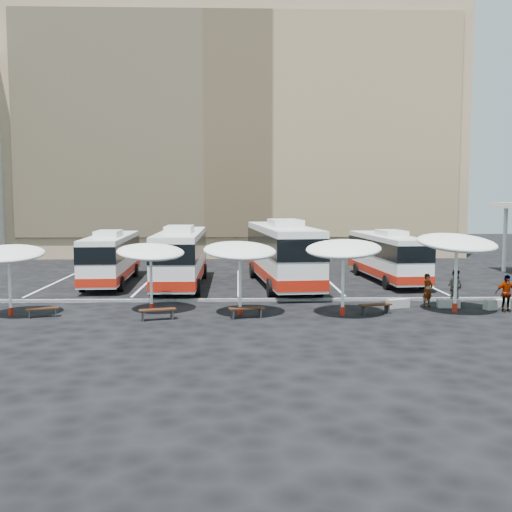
{
  "coord_description": "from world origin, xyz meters",
  "views": [
    {
      "loc": [
        -0.02,
        -31.2,
        5.53
      ],
      "look_at": [
        1.0,
        3.0,
        2.2
      ],
      "focal_mm": 42.0,
      "sensor_mm": 36.0,
      "label": 1
    }
  ],
  "objects_px": {
    "bus_1": "(181,255)",
    "bus_2": "(282,252)",
    "passenger_0": "(428,290)",
    "passenger_2": "(506,293)",
    "sunshade_4": "(457,243)",
    "sunshade_0": "(9,254)",
    "bus_0": "(111,256)",
    "wood_bench_3": "(375,306)",
    "wood_bench_1": "(157,312)",
    "sunshade_2": "(240,251)",
    "passenger_1": "(455,287)",
    "conc_bench_2": "(496,304)",
    "wood_bench_2": "(246,310)",
    "wood_bench_0": "(42,310)",
    "conc_bench_0": "(398,303)",
    "sunshade_3": "(343,249)",
    "sunshade_1": "(151,252)",
    "conc_bench_1": "(448,304)",
    "bus_3": "(386,255)"
  },
  "relations": [
    {
      "from": "passenger_0",
      "to": "sunshade_3",
      "type": "bearing_deg",
      "value": 172.41
    },
    {
      "from": "wood_bench_2",
      "to": "passenger_0",
      "type": "height_order",
      "value": "passenger_0"
    },
    {
      "from": "sunshade_2",
      "to": "wood_bench_2",
      "type": "distance_m",
      "value": 2.78
    },
    {
      "from": "passenger_0",
      "to": "passenger_2",
      "type": "height_order",
      "value": "passenger_2"
    },
    {
      "from": "conc_bench_2",
      "to": "wood_bench_2",
      "type": "bearing_deg",
      "value": -171.46
    },
    {
      "from": "wood_bench_1",
      "to": "sunshade_3",
      "type": "bearing_deg",
      "value": 5.35
    },
    {
      "from": "sunshade_2",
      "to": "bus_0",
      "type": "bearing_deg",
      "value": 127.23
    },
    {
      "from": "bus_0",
      "to": "sunshade_1",
      "type": "height_order",
      "value": "bus_0"
    },
    {
      "from": "passenger_0",
      "to": "passenger_1",
      "type": "bearing_deg",
      "value": -5.13
    },
    {
      "from": "bus_0",
      "to": "bus_1",
      "type": "relative_size",
      "value": 0.91
    },
    {
      "from": "bus_1",
      "to": "sunshade_4",
      "type": "relative_size",
      "value": 2.6
    },
    {
      "from": "wood_bench_3",
      "to": "passenger_1",
      "type": "xyz_separation_m",
      "value": [
        4.79,
        2.58,
        0.53
      ]
    },
    {
      "from": "wood_bench_0",
      "to": "conc_bench_1",
      "type": "xyz_separation_m",
      "value": [
        19.73,
        1.84,
        -0.13
      ]
    },
    {
      "from": "conc_bench_0",
      "to": "passenger_2",
      "type": "relative_size",
      "value": 0.65
    },
    {
      "from": "bus_0",
      "to": "bus_1",
      "type": "distance_m",
      "value": 4.88
    },
    {
      "from": "wood_bench_1",
      "to": "conc_bench_2",
      "type": "xyz_separation_m",
      "value": [
        16.55,
        2.18,
        -0.15
      ]
    },
    {
      "from": "bus_0",
      "to": "sunshade_3",
      "type": "distance_m",
      "value": 17.31
    },
    {
      "from": "bus_2",
      "to": "wood_bench_1",
      "type": "xyz_separation_m",
      "value": [
        -6.43,
        -10.54,
        -1.77
      ]
    },
    {
      "from": "sunshade_1",
      "to": "sunshade_3",
      "type": "distance_m",
      "value": 9.25
    },
    {
      "from": "wood_bench_1",
      "to": "sunshade_4",
      "type": "bearing_deg",
      "value": 5.87
    },
    {
      "from": "wood_bench_1",
      "to": "sunshade_0",
      "type": "bearing_deg",
      "value": 170.22
    },
    {
      "from": "sunshade_4",
      "to": "sunshade_0",
      "type": "bearing_deg",
      "value": -179.34
    },
    {
      "from": "bus_2",
      "to": "passenger_2",
      "type": "bearing_deg",
      "value": -46.84
    },
    {
      "from": "bus_2",
      "to": "passenger_2",
      "type": "distance_m",
      "value": 13.73
    },
    {
      "from": "sunshade_1",
      "to": "conc_bench_1",
      "type": "bearing_deg",
      "value": 2.12
    },
    {
      "from": "passenger_2",
      "to": "bus_2",
      "type": "bearing_deg",
      "value": 138.05
    },
    {
      "from": "bus_0",
      "to": "wood_bench_3",
      "type": "height_order",
      "value": "bus_0"
    },
    {
      "from": "sunshade_3",
      "to": "wood_bench_2",
      "type": "distance_m",
      "value": 5.34
    },
    {
      "from": "bus_0",
      "to": "passenger_1",
      "type": "height_order",
      "value": "bus_0"
    },
    {
      "from": "wood_bench_1",
      "to": "wood_bench_3",
      "type": "bearing_deg",
      "value": 6.03
    },
    {
      "from": "bus_1",
      "to": "sunshade_4",
      "type": "xyz_separation_m",
      "value": [
        14.09,
        -9.07,
        1.39
      ]
    },
    {
      "from": "sunshade_3",
      "to": "wood_bench_0",
      "type": "relative_size",
      "value": 3.06
    },
    {
      "from": "sunshade_0",
      "to": "passenger_1",
      "type": "height_order",
      "value": "sunshade_0"
    },
    {
      "from": "sunshade_2",
      "to": "wood_bench_0",
      "type": "xyz_separation_m",
      "value": [
        -9.19,
        -0.24,
        -2.71
      ]
    },
    {
      "from": "passenger_1",
      "to": "bus_2",
      "type": "bearing_deg",
      "value": 12.29
    },
    {
      "from": "sunshade_0",
      "to": "passenger_2",
      "type": "xyz_separation_m",
      "value": [
        23.76,
        0.3,
        -2.01
      ]
    },
    {
      "from": "wood_bench_1",
      "to": "bus_0",
      "type": "bearing_deg",
      "value": 110.84
    },
    {
      "from": "wood_bench_0",
      "to": "wood_bench_2",
      "type": "height_order",
      "value": "wood_bench_2"
    },
    {
      "from": "bus_3",
      "to": "wood_bench_2",
      "type": "height_order",
      "value": "bus_3"
    },
    {
      "from": "sunshade_2",
      "to": "passenger_1",
      "type": "bearing_deg",
      "value": 13.1
    },
    {
      "from": "bus_2",
      "to": "conc_bench_1",
      "type": "height_order",
      "value": "bus_2"
    },
    {
      "from": "wood_bench_1",
      "to": "sunshade_2",
      "type": "bearing_deg",
      "value": 15.53
    },
    {
      "from": "bus_3",
      "to": "wood_bench_1",
      "type": "bearing_deg",
      "value": -141.78
    },
    {
      "from": "passenger_1",
      "to": "bus_0",
      "type": "bearing_deg",
      "value": 28.0
    },
    {
      "from": "bus_1",
      "to": "bus_2",
      "type": "height_order",
      "value": "bus_2"
    },
    {
      "from": "bus_0",
      "to": "sunshade_4",
      "type": "xyz_separation_m",
      "value": [
        18.74,
        -10.53,
        1.58
      ]
    },
    {
      "from": "bus_1",
      "to": "sunshade_1",
      "type": "relative_size",
      "value": 2.83
    },
    {
      "from": "bus_2",
      "to": "passenger_0",
      "type": "relative_size",
      "value": 7.92
    },
    {
      "from": "wood_bench_1",
      "to": "passenger_0",
      "type": "height_order",
      "value": "passenger_0"
    },
    {
      "from": "sunshade_4",
      "to": "passenger_2",
      "type": "xyz_separation_m",
      "value": [
        2.53,
        0.06,
        -2.45
      ]
    }
  ]
}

